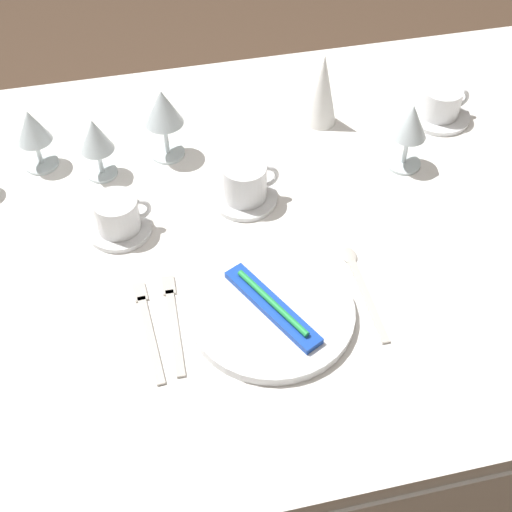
{
  "coord_description": "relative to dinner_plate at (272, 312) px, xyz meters",
  "views": [
    {
      "loc": [
        -0.18,
        -0.93,
        1.68
      ],
      "look_at": [
        0.01,
        -0.1,
        0.76
      ],
      "focal_mm": 49.96,
      "sensor_mm": 36.0,
      "label": 1
    }
  ],
  "objects": [
    {
      "name": "coffee_cup_far",
      "position": [
        -0.23,
        0.26,
        0.03
      ],
      "size": [
        0.1,
        0.08,
        0.06
      ],
      "color": "white",
      "rests_on": "saucer_far"
    },
    {
      "name": "fork_outer",
      "position": [
        -0.16,
        0.03,
        -0.01
      ],
      "size": [
        0.03,
        0.21,
        0.0
      ],
      "color": "beige",
      "rests_on": "dining_table"
    },
    {
      "name": "fork_inner",
      "position": [
        -0.21,
        0.02,
        -0.01
      ],
      "size": [
        0.03,
        0.21,
        0.0
      ],
      "color": "beige",
      "rests_on": "dining_table"
    },
    {
      "name": "wine_glass_far",
      "position": [
        0.35,
        0.32,
        0.09
      ],
      "size": [
        0.07,
        0.07,
        0.14
      ],
      "color": "silver",
      "rests_on": "dining_table"
    },
    {
      "name": "saucer_right",
      "position": [
        0.48,
        0.45,
        -0.0
      ],
      "size": [
        0.14,
        0.14,
        0.01
      ],
      "primitive_type": "cylinder",
      "color": "white",
      "rests_on": "dining_table"
    },
    {
      "name": "wine_glass_right",
      "position": [
        -0.11,
        0.46,
        0.1
      ],
      "size": [
        0.08,
        0.08,
        0.15
      ],
      "color": "silver",
      "rests_on": "dining_table"
    },
    {
      "name": "saucer_far",
      "position": [
        -0.23,
        0.26,
        -0.0
      ],
      "size": [
        0.12,
        0.12,
        0.01
      ],
      "primitive_type": "cylinder",
      "color": "white",
      "rests_on": "dining_table"
    },
    {
      "name": "toothbrush_package",
      "position": [
        0.0,
        0.0,
        0.02
      ],
      "size": [
        0.13,
        0.2,
        0.02
      ],
      "color": "blue",
      "rests_on": "dinner_plate"
    },
    {
      "name": "wine_glass_left",
      "position": [
        -0.37,
        0.48,
        0.08
      ],
      "size": [
        0.07,
        0.07,
        0.13
      ],
      "color": "silver",
      "rests_on": "dining_table"
    },
    {
      "name": "coffee_cup_left",
      "position": [
        0.02,
        0.29,
        0.04
      ],
      "size": [
        0.11,
        0.09,
        0.07
      ],
      "color": "white",
      "rests_on": "saucer_left"
    },
    {
      "name": "dinner_plate",
      "position": [
        0.0,
        0.0,
        0.0
      ],
      "size": [
        0.28,
        0.28,
        0.02
      ],
      "primitive_type": "cylinder",
      "color": "white",
      "rests_on": "dining_table"
    },
    {
      "name": "wine_glass_centre",
      "position": [
        -0.25,
        0.43,
        0.08
      ],
      "size": [
        0.07,
        0.07,
        0.13
      ],
      "color": "silver",
      "rests_on": "dining_table"
    },
    {
      "name": "saucer_left",
      "position": [
        0.02,
        0.29,
        -0.0
      ],
      "size": [
        0.13,
        0.13,
        0.01
      ],
      "primitive_type": "cylinder",
      "color": "white",
      "rests_on": "dining_table"
    },
    {
      "name": "ground_plane",
      "position": [
        -0.01,
        0.22,
        -0.75
      ],
      "size": [
        6.0,
        6.0,
        0.0
      ],
      "primitive_type": "plane",
      "color": "#4C3828"
    },
    {
      "name": "napkin_folded",
      "position": [
        0.23,
        0.5,
        0.07
      ],
      "size": [
        0.07,
        0.07,
        0.16
      ],
      "primitive_type": "cone",
      "color": "white",
      "rests_on": "dining_table"
    },
    {
      "name": "spoon_soup",
      "position": [
        0.17,
        0.04,
        -0.01
      ],
      "size": [
        0.03,
        0.22,
        0.01
      ],
      "color": "beige",
      "rests_on": "dining_table"
    },
    {
      "name": "dining_table",
      "position": [
        -0.01,
        0.22,
        -0.09
      ],
      "size": [
        1.8,
        1.11,
        0.74
      ],
      "color": "white",
      "rests_on": "ground"
    },
    {
      "name": "coffee_cup_right",
      "position": [
        0.49,
        0.45,
        0.03
      ],
      "size": [
        0.11,
        0.08,
        0.06
      ],
      "color": "white",
      "rests_on": "saucer_right"
    }
  ]
}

